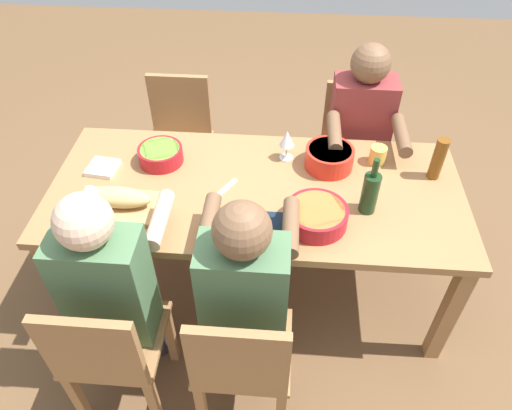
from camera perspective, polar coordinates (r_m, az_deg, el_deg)
The scene contains 21 objects.
ground_plane at distance 2.85m, azimuth 0.00°, elevation -9.21°, with size 8.00×8.00×0.00m, color brown.
dining_table at distance 2.36m, azimuth 0.00°, elevation 0.52°, with size 1.99×0.87×0.74m.
chair_far_left at distance 3.12m, azimuth -9.06°, elevation 8.16°, with size 0.40×0.40×0.85m.
chair_near_center at distance 2.03m, azimuth -1.73°, elevation -17.96°, with size 0.40×0.40×0.85m.
diner_near_center at distance 1.95m, azimuth -1.32°, elevation -10.19°, with size 0.41×0.53×1.20m.
chair_near_left at distance 2.14m, azimuth -17.10°, elevation -16.23°, with size 0.40×0.40×0.85m.
diner_near_left at distance 2.06m, azimuth -16.85°, elevation -8.82°, with size 0.41×0.53×1.20m.
chair_far_right at distance 3.08m, azimuth 11.40°, elevation 7.19°, with size 0.40×0.40×0.85m.
diner_far_right at distance 2.81m, azimuth 12.26°, elevation 8.49°, with size 0.41×0.53×1.20m.
serving_bowl_greens at distance 2.42m, azimuth 8.72°, elevation 5.71°, with size 0.24×0.24×0.11m.
serving_bowl_salad at distance 2.48m, azimuth -11.29°, elevation 5.99°, with size 0.22×0.22×0.08m.
serving_bowl_fruit at distance 2.11m, azimuth 7.21°, elevation -1.21°, with size 0.28×0.28×0.09m.
cutting_board at distance 2.28m, azimuth -16.01°, elevation -0.12°, with size 0.40×0.22×0.02m, color tan.
bread_loaf at distance 2.25m, azimuth -16.27°, elevation 0.89°, with size 0.32×0.11×0.09m, color tan.
wine_bottle at distance 2.18m, azimuth 13.42°, elevation 1.51°, with size 0.08×0.08×0.29m.
beer_bottle at distance 2.46m, azimuth 20.85°, elevation 5.14°, with size 0.06×0.06×0.22m, color brown.
wine_glass at distance 2.42m, azimuth 3.70°, elevation 7.77°, with size 0.08×0.08×0.17m.
placemat_near_center at distance 2.10m, azimuth -0.58°, elevation -2.91°, with size 0.32×0.23×0.01m, color #142333.
cup_far_right at distance 2.50m, azimuth 14.29°, elevation 5.78°, with size 0.08×0.08×0.09m, color gold.
carving_knife at distance 2.28m, azimuth -4.15°, elevation 1.52°, with size 0.23×0.02×0.01m, color silver.
napkin_stack at distance 2.52m, azimuth -17.77°, elevation 4.24°, with size 0.14×0.14×0.02m, color white.
Camera 1 is at (0.13, -1.72, 2.27)m, focal length 33.62 mm.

